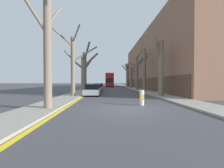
% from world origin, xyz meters
% --- Properties ---
extents(ground_plane, '(300.00, 300.00, 0.00)m').
position_xyz_m(ground_plane, '(0.00, 0.00, 0.00)').
color(ground_plane, '#424247').
extents(sidewalk_left, '(2.44, 120.00, 0.12)m').
position_xyz_m(sidewalk_left, '(-5.31, 50.00, 0.06)').
color(sidewalk_left, gray).
rests_on(sidewalk_left, ground).
extents(sidewalk_right, '(2.44, 120.00, 0.12)m').
position_xyz_m(sidewalk_right, '(5.31, 50.00, 0.06)').
color(sidewalk_right, gray).
rests_on(sidewalk_right, ground).
extents(building_facade_right, '(10.08, 42.25, 12.01)m').
position_xyz_m(building_facade_right, '(11.52, 24.95, 5.99)').
color(building_facade_right, '#93664C').
rests_on(building_facade_right, ground).
extents(kerb_line_stripe, '(0.24, 120.00, 0.01)m').
position_xyz_m(kerb_line_stripe, '(-3.91, 50.00, 0.00)').
color(kerb_line_stripe, yellow).
rests_on(kerb_line_stripe, ground).
extents(street_tree_left_0, '(2.03, 3.43, 8.55)m').
position_xyz_m(street_tree_left_0, '(-4.81, -0.06, 3.74)').
color(street_tree_left_0, '#7A6B56').
rests_on(street_tree_left_0, ground).
extents(street_tree_left_1, '(4.87, 3.08, 7.62)m').
position_xyz_m(street_tree_left_1, '(-5.06, 7.82, 3.78)').
color(street_tree_left_1, '#7A6B56').
rests_on(street_tree_left_1, ground).
extents(street_tree_left_2, '(4.16, 2.52, 7.83)m').
position_xyz_m(street_tree_left_2, '(-4.89, 15.03, 3.37)').
color(street_tree_left_2, '#7A6B56').
rests_on(street_tree_left_2, ground).
extents(street_tree_right_0, '(1.27, 3.68, 7.04)m').
position_xyz_m(street_tree_right_0, '(4.94, 7.96, 3.62)').
color(street_tree_right_0, '#7A6B56').
rests_on(street_tree_right_0, ground).
extents(street_tree_right_1, '(2.77, 2.59, 8.50)m').
position_xyz_m(street_tree_right_1, '(5.06, 15.55, 4.00)').
color(street_tree_right_1, '#7A6B56').
rests_on(street_tree_right_1, ground).
extents(street_tree_right_2, '(3.38, 2.13, 8.96)m').
position_xyz_m(street_tree_right_2, '(5.09, 21.92, 4.01)').
color(street_tree_right_2, '#7A6B56').
rests_on(street_tree_right_2, ground).
extents(street_tree_right_3, '(3.68, 2.76, 6.96)m').
position_xyz_m(street_tree_right_3, '(5.13, 29.62, 3.13)').
color(street_tree_right_3, '#7A6B56').
rests_on(street_tree_right_3, ground).
extents(street_tree_right_4, '(2.28, 1.93, 7.28)m').
position_xyz_m(street_tree_right_4, '(4.99, 36.85, 3.88)').
color(street_tree_right_4, '#7A6B56').
rests_on(street_tree_right_4, ground).
extents(double_decker_bus, '(2.60, 10.35, 4.37)m').
position_xyz_m(double_decker_bus, '(-0.47, 40.88, 2.48)').
color(double_decker_bus, red).
rests_on(double_decker_bus, ground).
extents(parked_car_0, '(1.84, 4.24, 1.41)m').
position_xyz_m(parked_car_0, '(-3.02, 9.45, 0.66)').
color(parked_car_0, '#9EA3AD').
rests_on(parked_car_0, ground).
extents(parked_car_1, '(1.83, 3.92, 1.29)m').
position_xyz_m(parked_car_1, '(-3.02, 14.96, 0.62)').
color(parked_car_1, '#4C5156').
rests_on(parked_car_1, ground).
extents(parked_car_2, '(1.84, 4.46, 1.36)m').
position_xyz_m(parked_car_2, '(-3.02, 21.27, 0.64)').
color(parked_car_2, '#9EA3AD').
rests_on(parked_car_2, ground).
extents(parked_car_3, '(1.79, 4.53, 1.31)m').
position_xyz_m(parked_car_3, '(-3.02, 27.27, 0.63)').
color(parked_car_3, maroon).
rests_on(parked_car_3, ground).
extents(traffic_bollard, '(0.31, 0.32, 1.10)m').
position_xyz_m(traffic_bollard, '(1.30, 1.41, 0.55)').
color(traffic_bollard, white).
rests_on(traffic_bollard, ground).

